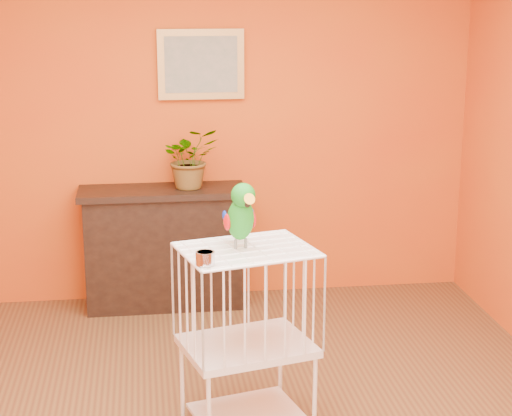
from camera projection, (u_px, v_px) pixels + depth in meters
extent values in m
plane|color=#C65512|center=(202.00, 126.00, 6.25)|extent=(4.00, 0.00, 4.00)
cube|color=black|center=(164.00, 251.00, 6.24)|extent=(1.12, 0.37, 0.84)
cube|color=black|center=(162.00, 192.00, 6.13)|extent=(1.19, 0.43, 0.05)
cube|color=black|center=(165.00, 258.00, 6.08)|extent=(0.78, 0.02, 0.42)
cube|color=#5B321A|center=(132.00, 266.00, 6.19)|extent=(0.05, 0.17, 0.26)
cube|color=#254221|center=(142.00, 266.00, 6.20)|extent=(0.05, 0.17, 0.26)
cube|color=#5B321A|center=(154.00, 265.00, 6.21)|extent=(0.05, 0.17, 0.26)
cube|color=#254221|center=(167.00, 265.00, 6.22)|extent=(0.05, 0.17, 0.26)
cube|color=#5B321A|center=(180.00, 264.00, 6.23)|extent=(0.05, 0.17, 0.26)
imported|color=#26722D|center=(191.00, 165.00, 6.09)|extent=(0.47, 0.50, 0.34)
cube|color=#AA7C3C|center=(201.00, 64.00, 6.11)|extent=(0.62, 0.03, 0.50)
cube|color=gray|center=(201.00, 65.00, 6.10)|extent=(0.52, 0.01, 0.40)
cube|color=white|center=(247.00, 413.00, 4.57)|extent=(0.64, 0.55, 0.02)
cube|color=white|center=(247.00, 346.00, 4.47)|extent=(0.75, 0.64, 0.04)
cube|color=white|center=(247.00, 250.00, 4.34)|extent=(0.75, 0.64, 0.01)
cylinder|color=white|center=(315.00, 397.00, 4.44)|extent=(0.02, 0.02, 0.45)
cylinder|color=white|center=(182.00, 380.00, 4.63)|extent=(0.02, 0.02, 0.45)
cylinder|color=white|center=(280.00, 363.00, 4.84)|extent=(0.02, 0.02, 0.45)
cylinder|color=silver|center=(205.00, 258.00, 4.08)|extent=(0.09, 0.09, 0.06)
cylinder|color=#59544C|center=(236.00, 244.00, 4.34)|extent=(0.02, 0.02, 0.05)
cylinder|color=#59544C|center=(246.00, 243.00, 4.36)|extent=(0.02, 0.02, 0.05)
ellipsoid|color=#11831C|center=(241.00, 219.00, 4.32)|extent=(0.18, 0.22, 0.25)
ellipsoid|color=#11831C|center=(243.00, 195.00, 4.25)|extent=(0.15, 0.16, 0.12)
cone|color=orange|center=(248.00, 200.00, 4.20)|extent=(0.08, 0.09, 0.08)
cone|color=black|center=(246.00, 204.00, 4.22)|extent=(0.04, 0.04, 0.03)
sphere|color=black|center=(237.00, 194.00, 4.21)|extent=(0.02, 0.02, 0.02)
sphere|color=black|center=(253.00, 193.00, 4.24)|extent=(0.02, 0.02, 0.02)
ellipsoid|color=#A50C0C|center=(227.00, 222.00, 4.31)|extent=(0.05, 0.08, 0.09)
ellipsoid|color=navy|center=(252.00, 219.00, 4.36)|extent=(0.05, 0.08, 0.09)
cone|color=#11831C|center=(235.00, 231.00, 4.41)|extent=(0.12, 0.19, 0.14)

